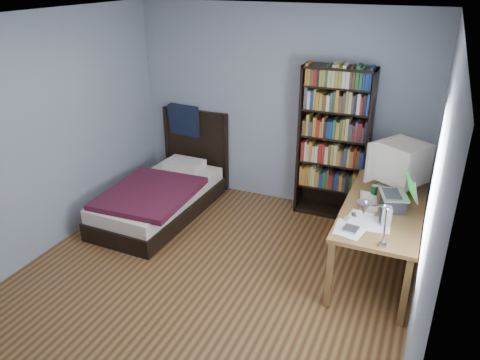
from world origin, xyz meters
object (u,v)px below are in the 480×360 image
(laptop, at_px, (395,199))
(soda_can, at_px, (374,191))
(speaker, at_px, (386,216))
(crt_monitor, at_px, (400,162))
(keyboard, at_px, (368,202))
(bed, at_px, (163,193))
(desk_lamp, at_px, (368,212))
(desk, at_px, (386,212))
(bookshelf, at_px, (334,144))

(laptop, height_order, soda_can, laptop)
(speaker, bearing_deg, laptop, 66.31)
(speaker, bearing_deg, crt_monitor, 72.79)
(crt_monitor, height_order, keyboard, crt_monitor)
(keyboard, relative_size, soda_can, 3.52)
(keyboard, bearing_deg, speaker, -70.49)
(bed, bearing_deg, laptop, -5.06)
(bed, bearing_deg, keyboard, -4.70)
(desk_lamp, bearing_deg, speaker, 83.61)
(desk, relative_size, speaker, 9.67)
(desk, bearing_deg, crt_monitor, -2.13)
(desk, distance_m, speaker, 0.94)
(speaker, bearing_deg, bookshelf, 103.56)
(desk, relative_size, desk_lamp, 2.82)
(desk, xyz_separation_m, bed, (-2.69, -0.26, -0.16))
(bookshelf, bearing_deg, speaker, -59.89)
(desk_lamp, bearing_deg, crt_monitor, 86.64)
(laptop, bearing_deg, desk, 100.83)
(soda_can, xyz_separation_m, bed, (-2.56, 0.03, -0.53))
(laptop, bearing_deg, keyboard, 171.24)
(crt_monitor, xyz_separation_m, soda_can, (-0.19, -0.29, -0.23))
(laptop, distance_m, speaker, 0.34)
(soda_can, bearing_deg, bed, 179.27)
(laptop, bearing_deg, bookshelf, 128.88)
(speaker, height_order, bed, bed)
(crt_monitor, relative_size, keyboard, 1.53)
(crt_monitor, height_order, bookshelf, bookshelf)
(keyboard, height_order, soda_can, soda_can)
(keyboard, distance_m, bed, 2.59)
(desk, bearing_deg, soda_can, -113.15)
(bookshelf, distance_m, bed, 2.21)
(laptop, relative_size, bed, 0.19)
(speaker, xyz_separation_m, bed, (-2.75, 0.58, -0.56))
(desk, xyz_separation_m, speaker, (0.06, -0.85, 0.40))
(desk_lamp, relative_size, bookshelf, 0.32)
(desk, relative_size, keyboard, 4.05)
(desk, bearing_deg, laptop, -79.17)
(crt_monitor, bearing_deg, bookshelf, 146.60)
(keyboard, height_order, speaker, speaker)
(keyboard, height_order, bookshelf, bookshelf)
(keyboard, xyz_separation_m, speaker, (0.21, -0.37, 0.07))
(soda_can, bearing_deg, desk, 66.85)
(desk_lamp, xyz_separation_m, soda_can, (-0.10, 1.30, -0.42))
(laptop, distance_m, bed, 2.86)
(desk, height_order, crt_monitor, crt_monitor)
(bed, bearing_deg, speaker, -11.95)
(keyboard, xyz_separation_m, soda_can, (0.02, 0.18, 0.04))
(laptop, distance_m, soda_can, 0.31)
(crt_monitor, xyz_separation_m, keyboard, (-0.22, -0.47, -0.28))
(desk, distance_m, desk_lamp, 1.78)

